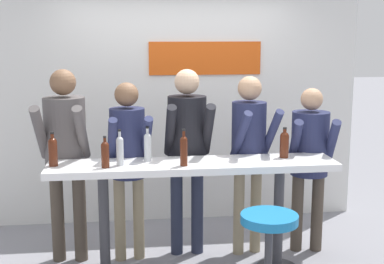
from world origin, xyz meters
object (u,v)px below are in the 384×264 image
object	(u,v)px
person_left	(128,151)
wine_bottle_1	(105,153)
person_far_left	(65,145)
wine_bottle_4	(53,150)
person_center	(249,144)
wine_bottle_3	(148,146)
bar_stool	(269,244)
wine_bottle_2	(120,149)
person_center_left	(187,141)
wine_bottle_0	(184,149)
tasting_table	(193,182)
person_center_right	(310,152)
wine_bottle_5	(284,143)

from	to	relation	value
person_left	wine_bottle_1	size ratio (longest dim) A/B	6.32
person_far_left	wine_bottle_4	size ratio (longest dim) A/B	6.23
person_far_left	person_center	bearing A→B (deg)	4.66
wine_bottle_3	bar_stool	bearing A→B (deg)	-38.54
person_far_left	wine_bottle_4	bearing A→B (deg)	-92.42
person_left	wine_bottle_2	distance (m)	0.43
person_center_left	wine_bottle_0	size ratio (longest dim) A/B	5.72
bar_stool	person_center	size ratio (longest dim) A/B	0.43
person_center_left	wine_bottle_3	bearing A→B (deg)	-138.02
tasting_table	person_center_right	size ratio (longest dim) A/B	1.55
person_center	wine_bottle_3	distance (m)	1.01
person_center_right	person_center	bearing A→B (deg)	-173.85
wine_bottle_1	person_center	bearing A→B (deg)	20.24
bar_stool	wine_bottle_5	size ratio (longest dim) A/B	2.72
person_center	tasting_table	bearing A→B (deg)	-157.75
wine_bottle_1	wine_bottle_2	xyz separation A→B (m)	(0.12, 0.06, 0.02)
person_center_left	wine_bottle_2	bearing A→B (deg)	-142.89
person_left	wine_bottle_3	world-z (taller)	person_left
tasting_table	person_left	xyz separation A→B (m)	(-0.55, 0.37, 0.21)
wine_bottle_3	wine_bottle_4	bearing A→B (deg)	-174.36
person_center_right	wine_bottle_3	distance (m)	1.59
wine_bottle_0	wine_bottle_5	bearing A→B (deg)	11.62
person_left	person_center_left	size ratio (longest dim) A/B	0.94
tasting_table	wine_bottle_0	size ratio (longest dim) A/B	7.95
person_far_left	wine_bottle_0	bearing A→B (deg)	-21.79
bar_stool	wine_bottle_5	xyz separation A→B (m)	(0.31, 0.70, 0.65)
wine_bottle_2	wine_bottle_3	xyz separation A→B (m)	(0.24, 0.13, -0.00)
bar_stool	person_center	xyz separation A→B (m)	(0.07, 1.01, 0.58)
person_center	wine_bottle_4	size ratio (longest dim) A/B	5.97
person_far_left	person_center_right	xyz separation A→B (m)	(2.28, -0.04, -0.12)
bar_stool	wine_bottle_5	world-z (taller)	wine_bottle_5
person_center	wine_bottle_5	xyz separation A→B (m)	(0.25, -0.31, 0.07)
wine_bottle_0	person_left	bearing A→B (deg)	133.54
wine_bottle_4	bar_stool	bearing A→B (deg)	-20.68
tasting_table	wine_bottle_4	distance (m)	1.21
wine_bottle_0	wine_bottle_4	bearing A→B (deg)	173.31
person_far_left	wine_bottle_0	size ratio (longest dim) A/B	5.76
bar_stool	person_center_left	xyz separation A→B (m)	(-0.51, 1.07, 0.61)
tasting_table	person_center_right	bearing A→B (deg)	17.67
person_far_left	wine_bottle_1	world-z (taller)	person_far_left
person_far_left	wine_bottle_3	size ratio (longest dim) A/B	5.92
wine_bottle_3	wine_bottle_5	bearing A→B (deg)	-0.75
bar_stool	wine_bottle_4	size ratio (longest dim) A/B	2.58
wine_bottle_1	wine_bottle_4	bearing A→B (deg)	165.67
wine_bottle_3	wine_bottle_4	xyz separation A→B (m)	(-0.79, -0.08, -0.00)
person_center_left	person_center	xyz separation A→B (m)	(0.58, -0.06, -0.03)
tasting_table	person_center	distance (m)	0.74
person_center_right	wine_bottle_3	bearing A→B (deg)	-162.03
person_center_right	wine_bottle_0	distance (m)	1.36
wine_bottle_2	wine_bottle_4	bearing A→B (deg)	174.84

